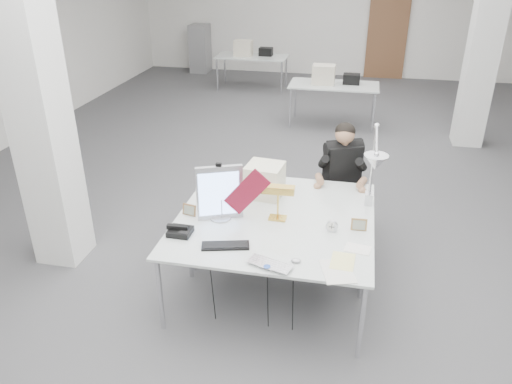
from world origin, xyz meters
TOP-DOWN VIEW (x-y plane):
  - room_shell at (0.04, 0.13)m, footprint 10.04×14.04m
  - desk_main at (0.00, -2.50)m, footprint 1.80×0.90m
  - desk_second at (0.00, -1.60)m, footprint 1.80×0.90m
  - bg_desk_a at (0.20, 3.00)m, footprint 1.60×0.80m
  - bg_desk_b at (-1.80, 5.20)m, footprint 1.60×0.80m
  - filing_cabinet at (-3.50, 6.65)m, footprint 0.45×0.55m
  - office_chair at (0.55, -0.90)m, footprint 0.75×0.75m
  - seated_person at (0.55, -0.95)m, footprint 0.64×0.69m
  - monitor at (-0.49, -2.18)m, footprint 0.41×0.20m
  - pennant at (-0.23, -2.21)m, footprint 0.44×0.04m
  - keyboard at (-0.32, -2.64)m, footprint 0.42×0.23m
  - laptop at (0.08, -2.89)m, footprint 0.41×0.33m
  - mouse at (0.29, -2.74)m, footprint 0.09×0.06m
  - bankers_lamp at (0.03, -2.08)m, footprint 0.34×0.15m
  - desk_phone at (-0.76, -2.52)m, footprint 0.20×0.18m
  - picture_frame_left at (-0.79, -2.18)m, footprint 0.14×0.06m
  - picture_frame_right at (0.76, -2.13)m, footprint 0.14×0.04m
  - desk_clock at (0.53, -2.20)m, footprint 0.11×0.05m
  - paper_stack_a at (0.62, -2.80)m, footprint 0.32×0.38m
  - paper_stack_b at (0.65, -2.66)m, footprint 0.20×0.27m
  - paper_stack_c at (0.76, -2.45)m, footprint 0.23×0.18m
  - beige_monitor at (-0.19, -1.62)m, footprint 0.38×0.37m
  - architect_lamp at (0.84, -1.86)m, footprint 0.39×0.74m

SIDE VIEW (x-z plane):
  - office_chair at x=0.55m, z-range 0.00..1.16m
  - filing_cabinet at x=-3.50m, z-range 0.00..1.20m
  - desk_main at x=0.00m, z-range 0.73..0.75m
  - desk_second at x=0.00m, z-range 0.73..0.75m
  - bg_desk_a at x=0.20m, z-range 0.73..0.75m
  - bg_desk_b at x=-1.80m, z-range 0.73..0.75m
  - paper_stack_c at x=0.76m, z-range 0.76..0.76m
  - paper_stack_a at x=0.62m, z-range 0.76..0.76m
  - paper_stack_b at x=0.65m, z-range 0.76..0.76m
  - keyboard at x=-0.32m, z-range 0.76..0.77m
  - laptop at x=0.08m, z-range 0.76..0.78m
  - mouse at x=0.29m, z-range 0.76..0.79m
  - desk_phone at x=-0.76m, z-range 0.76..0.81m
  - desk_clock at x=0.53m, z-range 0.75..0.86m
  - picture_frame_left at x=-0.79m, z-range 0.75..0.86m
  - picture_frame_right at x=0.76m, z-range 0.75..0.87m
  - seated_person at x=0.55m, z-range 0.48..1.32m
  - beige_monitor at x=-0.19m, z-range 0.75..1.08m
  - bankers_lamp at x=0.03m, z-range 0.76..1.13m
  - monitor at x=-0.49m, z-range 0.76..1.28m
  - pennant at x=-0.23m, z-range 0.83..1.30m
  - architect_lamp at x=0.84m, z-range 0.76..1.67m
  - room_shell at x=0.04m, z-range 0.07..3.31m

